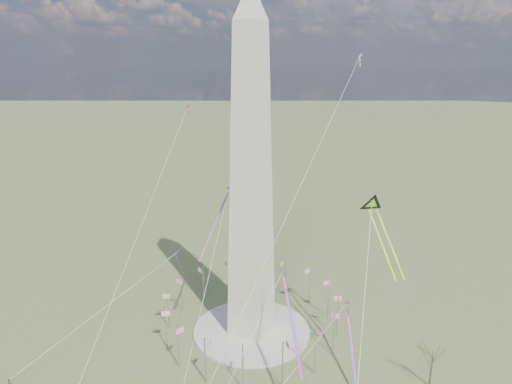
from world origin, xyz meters
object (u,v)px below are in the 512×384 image
at_px(person_west, 9,382).
at_px(washington_monument, 251,182).
at_px(tree_near, 433,355).
at_px(kite_delta_black, 373,208).

bearing_deg(person_west, washington_monument, -109.33).
height_order(tree_near, kite_delta_black, kite_delta_black).
bearing_deg(tree_near, washington_monument, 178.72).
xyz_separation_m(washington_monument, person_west, (-44.66, -49.98, -47.08)).
bearing_deg(person_west, tree_near, -130.83).
height_order(person_west, kite_delta_black, kite_delta_black).
distance_m(washington_monument, kite_delta_black, 34.15).
distance_m(washington_monument, tree_near, 65.13).
xyz_separation_m(washington_monument, kite_delta_black, (33.56, 4.66, -4.25)).
bearing_deg(kite_delta_black, washington_monument, -29.46).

